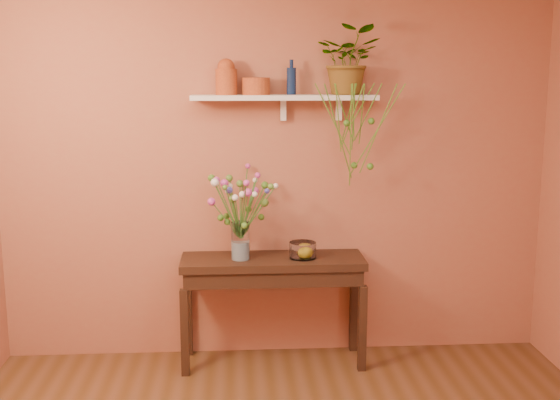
{
  "coord_description": "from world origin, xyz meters",
  "views": [
    {
      "loc": [
        -0.29,
        -2.96,
        2.09
      ],
      "look_at": [
        0.0,
        1.55,
        1.25
      ],
      "focal_mm": 44.05,
      "sensor_mm": 36.0,
      "label": 1
    }
  ],
  "objects_px": {
    "glass_bowl": "(303,251)",
    "sideboard": "(273,273)",
    "terracotta_jug": "(226,78)",
    "spider_plant": "(349,60)",
    "glass_vase": "(240,244)",
    "blue_bottle": "(291,80)",
    "bouquet": "(239,196)"
  },
  "relations": [
    {
      "from": "glass_bowl",
      "to": "terracotta_jug",
      "type": "bearing_deg",
      "value": 166.06
    },
    {
      "from": "blue_bottle",
      "to": "glass_bowl",
      "type": "distance_m",
      "value": 1.2
    },
    {
      "from": "glass_vase",
      "to": "glass_bowl",
      "type": "distance_m",
      "value": 0.45
    },
    {
      "from": "sideboard",
      "to": "terracotta_jug",
      "type": "relative_size",
      "value": 5.24
    },
    {
      "from": "blue_bottle",
      "to": "spider_plant",
      "type": "distance_m",
      "value": 0.43
    },
    {
      "from": "sideboard",
      "to": "blue_bottle",
      "type": "height_order",
      "value": "blue_bottle"
    },
    {
      "from": "blue_bottle",
      "to": "glass_vase",
      "type": "xyz_separation_m",
      "value": [
        -0.37,
        -0.15,
        -1.13
      ]
    },
    {
      "from": "sideboard",
      "to": "spider_plant",
      "type": "xyz_separation_m",
      "value": [
        0.54,
        0.11,
        1.5
      ]
    },
    {
      "from": "spider_plant",
      "to": "terracotta_jug",
      "type": "bearing_deg",
      "value": -179.96
    },
    {
      "from": "terracotta_jug",
      "to": "blue_bottle",
      "type": "distance_m",
      "value": 0.45
    },
    {
      "from": "spider_plant",
      "to": "glass_bowl",
      "type": "distance_m",
      "value": 1.38
    },
    {
      "from": "glass_vase",
      "to": "spider_plant",
      "type": "bearing_deg",
      "value": 9.95
    },
    {
      "from": "sideboard",
      "to": "terracotta_jug",
      "type": "distance_m",
      "value": 1.42
    },
    {
      "from": "glass_bowl",
      "to": "bouquet",
      "type": "bearing_deg",
      "value": 179.76
    },
    {
      "from": "sideboard",
      "to": "blue_bottle",
      "type": "relative_size",
      "value": 5.39
    },
    {
      "from": "sideboard",
      "to": "glass_bowl",
      "type": "height_order",
      "value": "glass_bowl"
    },
    {
      "from": "blue_bottle",
      "to": "spider_plant",
      "type": "xyz_separation_m",
      "value": [
        0.4,
        -0.01,
        0.14
      ]
    },
    {
      "from": "glass_bowl",
      "to": "sideboard",
      "type": "bearing_deg",
      "value": 173.88
    },
    {
      "from": "blue_bottle",
      "to": "glass_bowl",
      "type": "bearing_deg",
      "value": -63.38
    },
    {
      "from": "terracotta_jug",
      "to": "bouquet",
      "type": "height_order",
      "value": "terracotta_jug"
    },
    {
      "from": "terracotta_jug",
      "to": "spider_plant",
      "type": "distance_m",
      "value": 0.87
    },
    {
      "from": "spider_plant",
      "to": "bouquet",
      "type": "relative_size",
      "value": 0.82
    },
    {
      "from": "glass_vase",
      "to": "bouquet",
      "type": "distance_m",
      "value": 0.34
    },
    {
      "from": "sideboard",
      "to": "bouquet",
      "type": "height_order",
      "value": "bouquet"
    },
    {
      "from": "sideboard",
      "to": "glass_vase",
      "type": "relative_size",
      "value": 4.85
    },
    {
      "from": "glass_vase",
      "to": "glass_bowl",
      "type": "height_order",
      "value": "glass_vase"
    },
    {
      "from": "spider_plant",
      "to": "glass_vase",
      "type": "distance_m",
      "value": 1.49
    },
    {
      "from": "terracotta_jug",
      "to": "glass_vase",
      "type": "bearing_deg",
      "value": -57.85
    },
    {
      "from": "terracotta_jug",
      "to": "sideboard",
      "type": "bearing_deg",
      "value": -18.96
    },
    {
      "from": "glass_vase",
      "to": "bouquet",
      "type": "xyz_separation_m",
      "value": [
        -0.01,
        0.01,
        0.34
      ]
    },
    {
      "from": "sideboard",
      "to": "spider_plant",
      "type": "height_order",
      "value": "spider_plant"
    },
    {
      "from": "terracotta_jug",
      "to": "glass_vase",
      "type": "relative_size",
      "value": 0.93
    }
  ]
}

